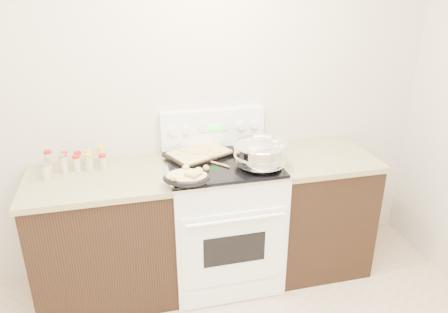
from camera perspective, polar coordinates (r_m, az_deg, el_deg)
name	(u,v)px	position (r m, az deg, el deg)	size (l,w,h in m)	color
room_shell	(219,128)	(1.34, -0.60, 3.70)	(4.10, 3.60, 2.75)	beige
counter_left	(105,236)	(3.16, -15.31, -10.03)	(0.93, 0.67, 0.92)	black
counter_right	(315,209)	(3.43, 11.76, -6.73)	(0.73, 0.67, 0.92)	black
kitchen_range	(222,218)	(3.19, -0.24, -8.05)	(0.78, 0.73, 1.22)	white
mixing_bowl	(260,155)	(2.88, 4.79, 0.23)	(0.39, 0.39, 0.22)	silver
roasting_pan	(187,177)	(2.66, -4.89, -2.67)	(0.33, 0.27, 0.11)	black
baking_sheet	(200,154)	(3.06, -3.16, 0.37)	(0.52, 0.46, 0.06)	black
wooden_spoon	(209,166)	(2.88, -1.96, -1.26)	(0.18, 0.20, 0.04)	#B57D53
blue_ladle	(273,156)	(2.99, 6.37, 0.04)	(0.17, 0.25, 0.10)	#99D7E5
spice_jars	(73,162)	(3.05, -19.11, -0.66)	(0.40, 0.23, 0.13)	#BFB28C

